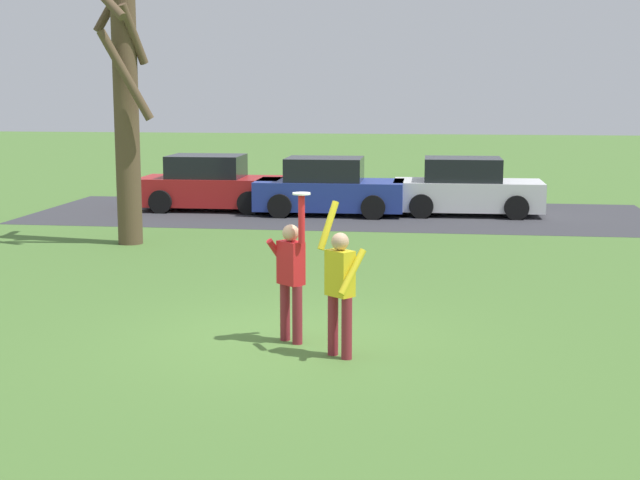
% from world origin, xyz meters
% --- Properties ---
extents(ground_plane, '(120.00, 120.00, 0.00)m').
position_xyz_m(ground_plane, '(0.00, 0.00, 0.00)').
color(ground_plane, '#4C7533').
extents(person_catcher, '(0.56, 0.55, 2.08)m').
position_xyz_m(person_catcher, '(0.11, -0.13, 0.98)').
color(person_catcher, maroon).
rests_on(person_catcher, ground_plane).
extents(person_defender, '(0.65, 0.65, 2.05)m').
position_xyz_m(person_defender, '(0.86, -0.75, 0.98)').
color(person_defender, maroon).
rests_on(person_defender, ground_plane).
extents(frisbee_disc, '(0.24, 0.24, 0.02)m').
position_xyz_m(frisbee_disc, '(0.29, -0.27, 2.09)').
color(frisbee_disc, white).
rests_on(frisbee_disc, person_catcher).
extents(parked_car_red, '(4.13, 2.10, 1.59)m').
position_xyz_m(parked_car_red, '(-4.56, 13.51, 0.73)').
color(parked_car_red, red).
rests_on(parked_car_red, ground_plane).
extents(parked_car_blue, '(4.13, 2.10, 1.59)m').
position_xyz_m(parked_car_blue, '(-1.05, 13.02, 0.73)').
color(parked_car_blue, '#233893').
rests_on(parked_car_blue, ground_plane).
extents(parked_car_white, '(4.13, 2.10, 1.59)m').
position_xyz_m(parked_car_white, '(2.77, 13.49, 0.73)').
color(parked_car_white, white).
rests_on(parked_car_white, ground_plane).
extents(parking_strip, '(17.22, 6.40, 0.01)m').
position_xyz_m(parking_strip, '(-0.74, 13.13, 0.00)').
color(parking_strip, '#38383D').
rests_on(parking_strip, ground_plane).
extents(bare_tree_tall, '(1.78, 1.85, 6.47)m').
position_xyz_m(bare_tree_tall, '(-4.89, 7.48, 3.15)').
color(bare_tree_tall, brown).
rests_on(bare_tree_tall, ground_plane).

